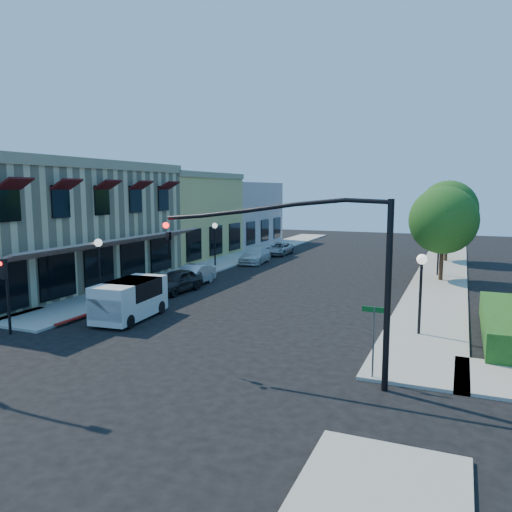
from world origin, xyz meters
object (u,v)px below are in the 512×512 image
at_px(lamppost_right_near, 421,274).
at_px(white_van, 129,297).
at_px(parked_car_d, 279,249).
at_px(street_tree_a, 443,220).
at_px(street_tree_b, 448,209).
at_px(lamppost_left_far, 215,233).
at_px(parked_car_c, 255,256).
at_px(signal_mast_arm, 320,258).
at_px(street_name_sign, 374,331).
at_px(parked_car_a, 177,281).
at_px(secondary_signal, 5,282).
at_px(lamppost_right_far, 439,239).
at_px(parked_car_b, 193,275).
at_px(lamppost_left_near, 99,254).

xyz_separation_m(lamppost_right_near, white_van, (-13.20, -2.44, -1.64)).
bearing_deg(white_van, lamppost_right_near, 10.45).
distance_m(white_van, parked_car_d, 25.44).
xyz_separation_m(street_tree_a, street_tree_b, (0.00, 10.00, 0.35)).
distance_m(lamppost_left_far, parked_car_d, 9.49).
distance_m(lamppost_right_near, parked_car_c, 22.57).
xyz_separation_m(signal_mast_arm, parked_car_c, (-12.06, 23.50, -3.43)).
bearing_deg(street_name_sign, parked_car_a, 144.01).
bearing_deg(street_name_sign, white_van, 164.59).
relative_size(secondary_signal, parked_car_a, 0.82).
distance_m(street_tree_b, lamppost_right_near, 24.07).
distance_m(lamppost_right_far, parked_car_b, 17.72).
bearing_deg(lamppost_left_far, street_tree_b, 30.03).
xyz_separation_m(street_tree_b, parked_car_c, (-15.00, -7.00, -3.89)).
distance_m(secondary_signal, street_name_sign, 15.53).
bearing_deg(white_van, street_tree_b, 62.94).
distance_m(lamppost_left_near, parked_car_a, 5.14).
bearing_deg(street_name_sign, parked_car_c, 121.00).
distance_m(parked_car_a, parked_car_c, 13.00).
bearing_deg(parked_car_c, street_tree_a, -15.53).
height_order(street_tree_b, secondary_signal, street_tree_b).
xyz_separation_m(lamppost_right_near, lamppost_right_far, (0.00, 16.00, 0.00)).
height_order(signal_mast_arm, parked_car_c, signal_mast_arm).
xyz_separation_m(street_name_sign, parked_car_a, (-13.50, 9.80, -1.01)).
bearing_deg(parked_car_c, signal_mast_arm, -67.07).
distance_m(signal_mast_arm, parked_car_b, 17.94).
distance_m(lamppost_right_near, lamppost_right_far, 16.00).
bearing_deg(lamppost_right_near, white_van, -169.55).
distance_m(lamppost_left_far, parked_car_b, 8.27).
xyz_separation_m(secondary_signal, parked_car_a, (2.00, 10.59, -1.63)).
xyz_separation_m(white_van, parked_car_d, (-1.50, 25.39, -0.51)).
xyz_separation_m(signal_mast_arm, parked_car_a, (-11.85, 10.50, -3.40)).
relative_size(street_tree_a, parked_car_b, 1.61).
height_order(lamppost_right_far, parked_car_b, lamppost_right_far).
distance_m(lamppost_left_near, lamppost_right_far, 23.35).
relative_size(street_tree_a, lamppost_left_near, 1.82).
relative_size(lamppost_left_near, parked_car_b, 0.89).
bearing_deg(signal_mast_arm, parked_car_d, 112.26).
bearing_deg(secondary_signal, lamppost_right_near, 21.78).
bearing_deg(parked_car_d, signal_mast_arm, -67.95).
xyz_separation_m(street_name_sign, parked_car_d, (-13.70, 28.75, -1.12)).
xyz_separation_m(street_tree_a, parked_car_c, (-15.00, 3.00, -3.54)).
relative_size(secondary_signal, white_van, 0.76).
distance_m(street_tree_b, parked_car_c, 17.00).
height_order(street_name_sign, lamppost_right_far, lamppost_right_far).
relative_size(street_tree_b, parked_car_c, 1.56).
bearing_deg(parked_car_b, parked_car_c, 89.84).
bearing_deg(white_van, lamppost_left_far, 103.01).
bearing_deg(parked_car_d, street_name_sign, -64.73).
height_order(street_tree_a, secondary_signal, street_tree_a).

